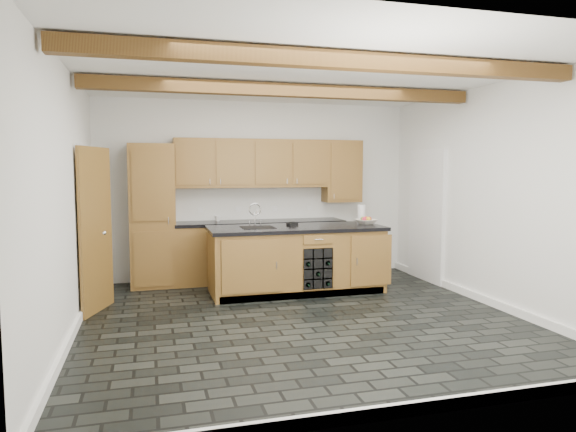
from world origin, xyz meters
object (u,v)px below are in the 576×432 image
(kitchen_scale, at_px, (292,224))
(fruit_bowl, at_px, (366,222))
(paper_towel, at_px, (361,213))
(island, at_px, (297,259))

(kitchen_scale, height_order, fruit_bowl, fruit_bowl)
(fruit_bowl, bearing_deg, paper_towel, 81.59)
(kitchen_scale, bearing_deg, paper_towel, -13.05)
(kitchen_scale, distance_m, paper_towel, 1.14)
(kitchen_scale, height_order, paper_towel, paper_towel)
(kitchen_scale, distance_m, fruit_bowl, 1.10)
(island, distance_m, paper_towel, 1.30)
(fruit_bowl, xyz_separation_m, paper_towel, (0.04, 0.27, 0.10))
(island, relative_size, fruit_bowl, 8.42)
(fruit_bowl, height_order, paper_towel, paper_towel)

